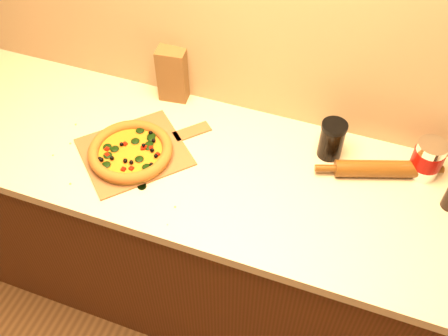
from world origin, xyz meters
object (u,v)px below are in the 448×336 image
pizza (131,151)px  pizza_peel (138,151)px  dark_jar (332,140)px  coffee_canister (428,159)px  rolling_pin (379,169)px

pizza → pizza_peel: bearing=72.4°
pizza_peel → dark_jar: 0.69m
pizza → coffee_canister: size_ratio=2.13×
rolling_pin → dark_jar: dark_jar is taller
coffee_canister → pizza: bearing=-164.3°
pizza → rolling_pin: size_ratio=0.71×
dark_jar → coffee_canister: bearing=3.8°
coffee_canister → dark_jar: (-0.32, -0.02, 0.00)m
pizza → dark_jar: size_ratio=2.07×
rolling_pin → coffee_canister: size_ratio=3.01×
pizza_peel → coffee_canister: 1.00m
pizza_peel → dark_jar: size_ratio=3.30×
pizza_peel → dark_jar: dark_jar is taller
pizza → coffee_canister: coffee_canister is taller
rolling_pin → pizza: bearing=-165.7°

